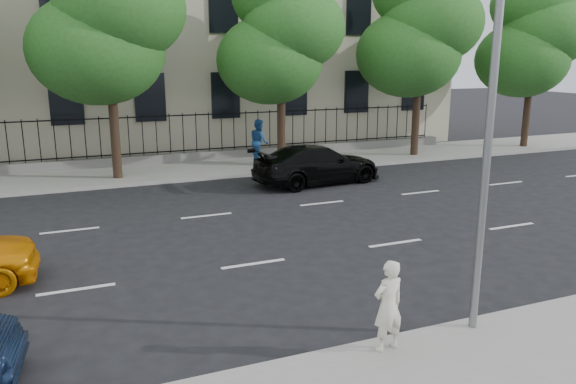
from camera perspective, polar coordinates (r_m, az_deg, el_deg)
name	(u,v)px	position (r m, az deg, el deg)	size (l,w,h in m)	color
ground	(294,306)	(11.46, 0.62, -11.47)	(120.00, 120.00, 0.00)	black
far_sidewalk	(165,172)	(24.37, -12.38, 2.02)	(60.00, 4.00, 0.15)	gray
lane_markings	(227,237)	(15.64, -6.23, -4.52)	(49.60, 4.62, 0.01)	silver
iron_fence	(157,152)	(25.91, -13.12, 3.96)	(30.00, 0.50, 2.20)	slate
street_light	(474,39)	(10.18, 18.38, 14.57)	(0.25, 3.32, 8.05)	slate
tree_c	(107,13)	(23.05, -17.93, 16.89)	(5.89, 5.50, 9.80)	#382619
tree_d	(280,32)	(24.66, -0.78, 15.94)	(5.34, 4.94, 8.84)	#382619
tree_e	(419,26)	(28.03, 13.20, 16.06)	(5.71, 5.31, 9.46)	#382619
tree_f	(533,35)	(32.55, 23.59, 14.37)	(5.52, 5.12, 9.01)	#382619
black_sedan	(317,164)	(21.88, 2.99, 2.83)	(2.11, 5.19, 1.51)	black
woman_near	(388,306)	(9.42, 10.14, -11.30)	(0.57, 0.37, 1.56)	beige
pedestrian_far	(259,141)	(25.37, -2.95, 5.20)	(0.95, 0.74, 1.96)	navy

